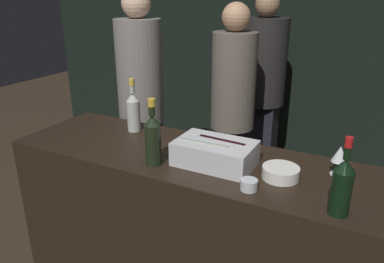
{
  "coord_description": "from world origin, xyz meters",
  "views": [
    {
      "loc": [
        0.84,
        -1.26,
        1.82
      ],
      "look_at": [
        0.0,
        0.34,
        1.14
      ],
      "focal_mm": 35.0,
      "sensor_mm": 36.0,
      "label": 1
    }
  ],
  "objects": [
    {
      "name": "person_grey_polo",
      "position": [
        -0.18,
        1.37,
        0.98
      ],
      "size": [
        0.34,
        0.34,
        1.75
      ],
      "rotation": [
        0.0,
        0.0,
        0.33
      ],
      "color": "black",
      "rests_on": "ground_plane"
    },
    {
      "name": "rose_wine_bottle",
      "position": [
        -0.47,
        0.47,
        1.15
      ],
      "size": [
        0.08,
        0.08,
        0.32
      ],
      "color": "#B2B7AD",
      "rests_on": "bar_counter"
    },
    {
      "name": "red_wine_bottle_burgundy",
      "position": [
        0.76,
        0.09,
        1.14
      ],
      "size": [
        0.08,
        0.08,
        0.32
      ],
      "color": "black",
      "rests_on": "bar_counter"
    },
    {
      "name": "wine_glass",
      "position": [
        0.71,
        0.43,
        1.12
      ],
      "size": [
        0.07,
        0.07,
        0.14
      ],
      "color": "silver",
      "rests_on": "bar_counter"
    },
    {
      "name": "champagne_bottle",
      "position": [
        -0.1,
        0.13,
        1.16
      ],
      "size": [
        0.08,
        0.08,
        0.33
      ],
      "color": "black",
      "rests_on": "bar_counter"
    },
    {
      "name": "person_blond_tee",
      "position": [
        -0.15,
        2.0,
        1.01
      ],
      "size": [
        0.41,
        0.41,
        1.82
      ],
      "rotation": [
        0.0,
        0.0,
        1.5
      ],
      "color": "black",
      "rests_on": "ground_plane"
    },
    {
      "name": "person_in_hoodie",
      "position": [
        -0.81,
        1.03,
        1.04
      ],
      "size": [
        0.35,
        0.35,
        1.85
      ],
      "rotation": [
        0.0,
        0.0,
        -1.82
      ],
      "color": "black",
      "rests_on": "ground_plane"
    },
    {
      "name": "bar_counter",
      "position": [
        0.0,
        0.31,
        0.51
      ],
      "size": [
        1.96,
        0.62,
        1.02
      ],
      "color": "black",
      "rests_on": "ground_plane"
    },
    {
      "name": "candle_votive",
      "position": [
        0.4,
        0.11,
        1.05
      ],
      "size": [
        0.08,
        0.08,
        0.05
      ],
      "color": "silver",
      "rests_on": "bar_counter"
    },
    {
      "name": "ice_bin_with_bottles",
      "position": [
        0.16,
        0.27,
        1.09
      ],
      "size": [
        0.38,
        0.24,
        0.12
      ],
      "color": "silver",
      "rests_on": "bar_counter"
    },
    {
      "name": "wall_back_chalkboard",
      "position": [
        0.0,
        2.63,
        1.4
      ],
      "size": [
        6.4,
        0.06,
        2.8
      ],
      "color": "black",
      "rests_on": "ground_plane"
    },
    {
      "name": "bowl_white",
      "position": [
        0.49,
        0.28,
        1.05
      ],
      "size": [
        0.17,
        0.17,
        0.05
      ],
      "color": "silver",
      "rests_on": "bar_counter"
    }
  ]
}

